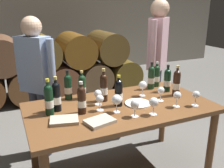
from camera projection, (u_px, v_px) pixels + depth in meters
name	position (u px, v px, depth m)	size (l,w,h in m)	color
cellar_back_wall	(41.00, 16.00, 5.73)	(10.00, 0.24, 2.80)	gray
barrel_stack	(59.00, 67.00, 4.60)	(3.12, 0.90, 1.15)	brown
dining_table	(121.00, 115.00, 2.30)	(1.70, 0.90, 0.76)	brown
wine_bottle_0	(177.00, 83.00, 2.49)	(0.07, 0.07, 0.31)	black
wine_bottle_1	(151.00, 77.00, 2.70)	(0.07, 0.07, 0.30)	#19381E
wine_bottle_2	(56.00, 96.00, 2.13)	(0.07, 0.07, 0.31)	black
wine_bottle_3	(82.00, 100.00, 2.08)	(0.07, 0.07, 0.28)	black
wine_bottle_4	(157.00, 76.00, 2.78)	(0.07, 0.07, 0.28)	#19381E
wine_bottle_5	(82.00, 87.00, 2.41)	(0.07, 0.07, 0.28)	#19381E
wine_bottle_6	(167.00, 80.00, 2.62)	(0.07, 0.07, 0.29)	black
wine_bottle_7	(119.00, 93.00, 2.24)	(0.07, 0.07, 0.29)	black
wine_bottle_8	(49.00, 100.00, 2.05)	(0.07, 0.07, 0.32)	black
wine_bottle_9	(68.00, 87.00, 2.39)	(0.07, 0.07, 0.29)	black
wine_bottle_10	(104.00, 87.00, 2.35)	(0.07, 0.07, 0.32)	black
wine_glass_0	(196.00, 95.00, 2.24)	(0.07, 0.07, 0.14)	white
wine_glass_1	(161.00, 91.00, 2.35)	(0.07, 0.07, 0.14)	white
wine_glass_2	(135.00, 105.00, 2.02)	(0.08, 0.08, 0.15)	white
wine_glass_3	(100.00, 99.00, 2.14)	(0.07, 0.07, 0.15)	white
wine_glass_4	(154.00, 103.00, 2.06)	(0.08, 0.08, 0.15)	white
wine_glass_5	(98.00, 94.00, 2.27)	(0.07, 0.07, 0.14)	white
wine_glass_6	(143.00, 86.00, 2.48)	(0.08, 0.08, 0.16)	white
wine_glass_7	(177.00, 96.00, 2.22)	(0.07, 0.07, 0.15)	white
wine_glass_8	(117.00, 100.00, 2.10)	(0.09, 0.09, 0.16)	white
tasting_notebook	(64.00, 120.00, 1.95)	(0.22, 0.16, 0.03)	#B2A893
leather_ledger	(100.00, 121.00, 1.94)	(0.22, 0.16, 0.03)	#B2A893
serving_plate	(138.00, 103.00, 2.31)	(0.24, 0.24, 0.01)	white
sommelier_presenting	(157.00, 54.00, 3.19)	(0.40, 0.35, 1.72)	#383842
taster_seated_left	(36.00, 77.00, 2.60)	(0.36, 0.39, 1.54)	#383842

